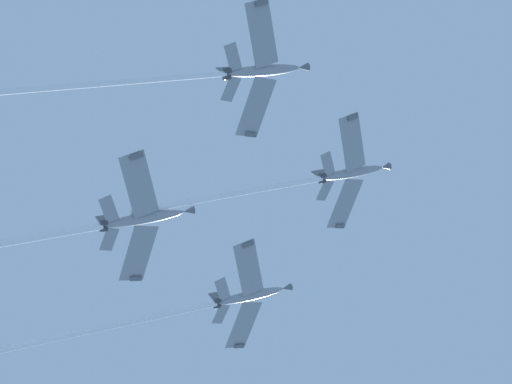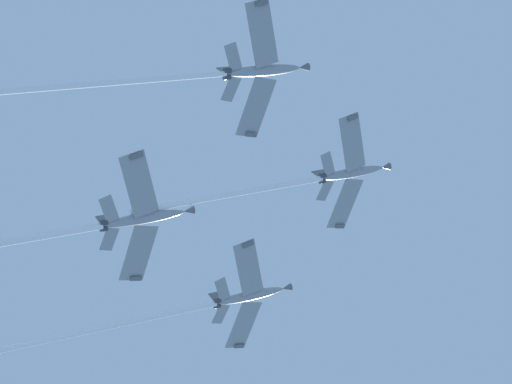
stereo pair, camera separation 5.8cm
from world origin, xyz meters
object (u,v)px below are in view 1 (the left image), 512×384
(jet_lead, at_px, (314,179))
(jet_slot, at_px, (92,227))
(jet_left_wing, at_px, (203,306))
(jet_right_wing, at_px, (223,74))

(jet_lead, distance_m, jet_slot, 35.75)
(jet_slot, bearing_deg, jet_lead, -72.94)
(jet_left_wing, relative_size, jet_slot, 1.13)
(jet_left_wing, distance_m, jet_right_wing, 36.29)
(jet_lead, bearing_deg, jet_right_wing, 160.13)
(jet_right_wing, bearing_deg, jet_slot, 59.33)
(jet_lead, distance_m, jet_right_wing, 24.56)
(jet_left_wing, bearing_deg, jet_slot, 158.12)
(jet_slot, bearing_deg, jet_left_wing, -21.88)
(jet_right_wing, bearing_deg, jet_lead, -19.87)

